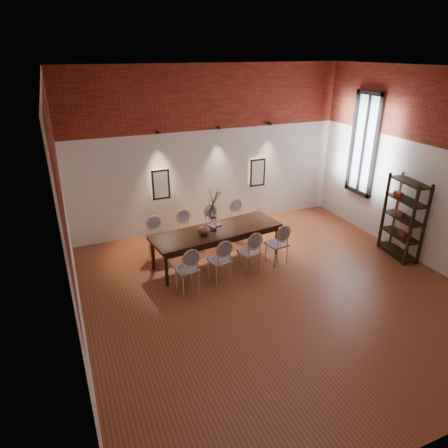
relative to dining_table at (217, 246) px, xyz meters
name	(u,v)px	position (x,y,z in m)	size (l,w,h in m)	color
floor	(276,293)	(0.59, -1.60, -0.39)	(7.00, 7.00, 0.02)	brown
ceiling	(291,69)	(0.59, -1.60, 3.63)	(7.00, 7.00, 0.02)	silver
wall_back	(209,150)	(0.59, 1.95, 1.62)	(7.00, 0.10, 4.00)	silver
wall_left	(63,227)	(-2.96, -1.60, 1.62)	(0.10, 7.00, 4.00)	silver
wall_right	(434,171)	(4.14, -1.60, 1.62)	(0.10, 7.00, 4.00)	silver
brick_band_back	(209,97)	(0.59, 1.88, 2.88)	(7.00, 0.02, 1.50)	maroon
brick_band_left	(53,137)	(-2.89, -1.60, 2.88)	(0.02, 7.00, 1.50)	maroon
brick_band_right	(446,108)	(4.07, -1.60, 2.88)	(0.02, 7.00, 1.50)	maroon
niche_left	(161,184)	(-0.71, 1.85, 0.93)	(0.36, 0.06, 0.66)	#FFEAC6
niche_right	(257,172)	(1.89, 1.85, 0.93)	(0.36, 0.06, 0.66)	#FFEAC6
spot_fixture_left	(157,132)	(-0.71, 1.82, 2.17)	(0.08, 0.08, 0.10)	black
spot_fixture_mid	(219,128)	(0.79, 1.82, 2.17)	(0.08, 0.08, 0.10)	black
spot_fixture_right	(270,124)	(2.19, 1.82, 2.17)	(0.08, 0.08, 0.10)	black
window_glass	(364,145)	(4.05, 0.40, 1.77)	(0.02, 0.78, 2.38)	silver
window_frame	(364,145)	(4.03, 0.40, 1.77)	(0.08, 0.90, 2.50)	black
window_mullion	(364,145)	(4.03, 0.40, 1.77)	(0.06, 0.06, 2.40)	black
dining_table	(217,246)	(0.00, 0.00, 0.00)	(2.82, 0.91, 0.75)	black
chair_near_a	(187,269)	(-0.96, -0.86, 0.09)	(0.44, 0.44, 0.94)	#E5BB7D
chair_near_b	(219,260)	(-0.26, -0.77, 0.09)	(0.44, 0.44, 0.94)	#E5BB7D
chair_near_c	(249,252)	(0.44, -0.68, 0.09)	(0.44, 0.44, 0.94)	#E5BB7D
chair_near_d	(277,244)	(1.14, -0.59, 0.09)	(0.44, 0.44, 0.94)	#E5BB7D
chair_far_a	(158,240)	(-1.14, 0.59, 0.09)	(0.44, 0.44, 0.94)	#E5BB7D
chair_far_b	(187,233)	(-0.44, 0.68, 0.09)	(0.44, 0.44, 0.94)	#E5BB7D
chair_far_c	(215,226)	(0.26, 0.77, 0.09)	(0.44, 0.44, 0.94)	#E5BB7D
chair_far_d	(240,220)	(0.96, 0.86, 0.09)	(0.44, 0.44, 0.94)	#E5BB7D
vase	(213,224)	(-0.08, -0.01, 0.53)	(0.14, 0.14, 0.30)	silver
dried_branches	(213,204)	(-0.08, -0.01, 0.98)	(0.50, 0.50, 0.70)	#473327
bowl	(203,230)	(-0.34, -0.09, 0.46)	(0.24, 0.24, 0.18)	brown
book	(215,225)	(0.04, 0.21, 0.39)	(0.26, 0.18, 0.03)	#7F2763
shelving_rack	(403,218)	(3.87, -1.31, 0.53)	(0.38, 1.00, 1.80)	black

